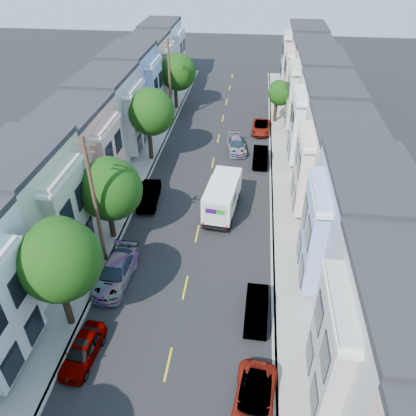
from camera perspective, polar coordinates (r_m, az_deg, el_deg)
ground at (r=28.59m, az=-3.23°, el=-11.12°), size 160.00×160.00×0.00m
road_slab at (r=40.32m, az=0.24°, el=4.32°), size 12.00×70.00×0.02m
curb_left at (r=41.31m, az=-8.16°, el=4.86°), size 0.30×70.00×0.15m
curb_right at (r=40.16m, az=8.87°, el=3.84°), size 0.30×70.00×0.15m
sidewalk_left at (r=41.64m, az=-9.90°, el=4.94°), size 2.60×70.00×0.15m
sidewalk_right at (r=40.25m, az=10.72°, el=3.71°), size 2.60×70.00×0.15m
centerline at (r=40.32m, az=0.24°, el=4.31°), size 0.12×70.00×0.01m
townhouse_row_left at (r=42.86m, az=-14.80°, el=5.06°), size 5.00×70.00×8.50m
townhouse_row_right at (r=40.79m, az=16.02°, el=3.21°), size 5.00×70.00×8.50m
tree_b at (r=24.11m, az=-20.26°, el=-6.98°), size 4.70×4.70×7.68m
tree_c at (r=30.82m, az=-13.67°, el=2.53°), size 4.70×4.70×6.90m
tree_d at (r=41.77m, az=-8.11°, el=13.20°), size 4.69×4.69×7.67m
tree_e at (r=55.55m, az=-4.36°, el=18.48°), size 4.70×4.70×7.24m
tree_far_r at (r=52.04m, az=10.03°, el=15.56°), size 2.98×2.98×5.23m
utility_pole_near at (r=28.32m, az=-15.57°, el=0.54°), size 1.60×0.26×10.00m
utility_pole_far at (r=50.93m, az=-5.39°, el=17.23°), size 1.60×0.26×10.00m
fedex_truck at (r=34.54m, az=2.03°, el=1.74°), size 2.37×6.16×2.95m
lead_sedan at (r=45.27m, az=4.00°, el=8.82°), size 2.61×4.73×1.34m
parked_left_b at (r=25.52m, az=-17.23°, el=-18.60°), size 1.89×4.23×1.34m
parked_left_c at (r=29.22m, az=-12.87°, el=-8.83°), size 2.38×5.19×1.53m
parked_left_d at (r=36.60m, az=-8.30°, el=1.78°), size 1.94×4.62×1.50m
parked_right_a at (r=23.03m, az=6.49°, el=-25.42°), size 2.54×4.76×1.27m
parked_right_b at (r=26.54m, az=6.82°, el=-13.99°), size 1.50×4.03×1.33m
parked_right_c at (r=42.97m, az=7.36°, el=7.16°), size 1.57×4.31×1.43m
parked_right_d at (r=49.98m, az=7.45°, el=11.17°), size 2.25×4.57×1.25m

